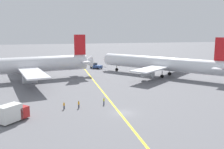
# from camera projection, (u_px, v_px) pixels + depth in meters

# --- Properties ---
(ground_plane) EXTENTS (600.00, 600.00, 0.00)m
(ground_plane) POSITION_uv_depth(u_px,v_px,m) (123.00, 113.00, 52.78)
(ground_plane) COLOR slate
(taxiway_stripe) EXTENTS (5.33, 119.92, 0.01)m
(taxiway_stripe) POSITION_uv_depth(u_px,v_px,m) (110.00, 101.00, 62.18)
(taxiway_stripe) COLOR yellow
(taxiway_stripe) RESTS_ON ground
(airliner_at_gate_left) EXTENTS (53.26, 49.15, 15.92)m
(airliner_at_gate_left) POSITION_uv_depth(u_px,v_px,m) (21.00, 66.00, 85.97)
(airliner_at_gate_left) COLOR silver
(airliner_at_gate_left) RESTS_ON ground
(airliner_being_pushed) EXTENTS (39.02, 46.28, 15.17)m
(airliner_being_pushed) POSITION_uv_depth(u_px,v_px,m) (159.00, 64.00, 95.77)
(airliner_being_pushed) COLOR white
(airliner_being_pushed) RESTS_ON ground
(pushback_tug) EXTENTS (6.33, 8.10, 2.83)m
(pushback_tug) POSITION_uv_depth(u_px,v_px,m) (96.00, 66.00, 115.56)
(pushback_tug) COLOR #2D4C8C
(pushback_tug) RESTS_ON ground
(gse_catering_truck_tall) EXTENTS (5.83, 5.82, 3.50)m
(gse_catering_truck_tall) POSITION_uv_depth(u_px,v_px,m) (13.00, 113.00, 47.41)
(gse_catering_truck_tall) COLOR red
(gse_catering_truck_tall) RESTS_ON ground
(ground_crew_ramp_agent_by_cones) EXTENTS (0.48, 0.36, 1.69)m
(ground_crew_ramp_agent_by_cones) POSITION_uv_depth(u_px,v_px,m) (104.00, 101.00, 58.61)
(ground_crew_ramp_agent_by_cones) COLOR #2D3351
(ground_crew_ramp_agent_by_cones) RESTS_ON ground
(ground_crew_marshaller_foreground) EXTENTS (0.36, 0.48, 1.66)m
(ground_crew_marshaller_foreground) POSITION_uv_depth(u_px,v_px,m) (79.00, 104.00, 56.04)
(ground_crew_marshaller_foreground) COLOR black
(ground_crew_marshaller_foreground) RESTS_ON ground
(ground_crew_wing_walker_right) EXTENTS (0.36, 0.50, 1.62)m
(ground_crew_wing_walker_right) POSITION_uv_depth(u_px,v_px,m) (64.00, 105.00, 55.24)
(ground_crew_wing_walker_right) COLOR black
(ground_crew_wing_walker_right) RESTS_ON ground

